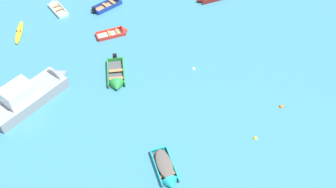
{
  "coord_description": "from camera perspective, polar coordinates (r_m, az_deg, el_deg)",
  "views": [
    {
      "loc": [
        -1.1,
        0.84,
        22.57
      ],
      "look_at": [
        0.0,
        21.8,
        0.15
      ],
      "focal_mm": 39.65,
      "sensor_mm": 36.0,
      "label": 1
    }
  ],
  "objects": [
    {
      "name": "rowboat_white_near_camera",
      "position": [
        42.3,
        -16.99,
        12.79
      ],
      "size": [
        2.57,
        3.2,
        0.99
      ],
      "color": "beige",
      "rests_on": "ground_plane"
    },
    {
      "name": "mooring_buoy_outer_edge",
      "position": [
        31.33,
        16.99,
        -1.89
      ],
      "size": [
        0.34,
        0.34,
        0.34
      ],
      "primitive_type": "sphere",
      "color": "orange",
      "rests_on": "ground_plane"
    },
    {
      "name": "rowboat_green_cluster_inner",
      "position": [
        32.08,
        -7.93,
        2.17
      ],
      "size": [
        1.75,
        4.18,
        1.32
      ],
      "color": "#4C4C51",
      "rests_on": "ground_plane"
    },
    {
      "name": "mooring_buoy_trailing",
      "position": [
        33.15,
        3.95,
        3.86
      ],
      "size": [
        0.3,
        0.3,
        0.3
      ],
      "primitive_type": "sphere",
      "color": "silver",
      "rests_on": "ground_plane"
    },
    {
      "name": "rowboat_turquoise_midfield_left",
      "position": [
        26.04,
        -0.18,
        -11.92
      ],
      "size": [
        2.02,
        3.55,
        1.14
      ],
      "color": "#4C4C51",
      "rests_on": "ground_plane"
    },
    {
      "name": "kayak_yellow_outer_right",
      "position": [
        39.67,
        -21.92,
        8.8
      ],
      "size": [
        0.87,
        3.67,
        0.35
      ],
      "color": "yellow",
      "rests_on": "ground_plane"
    },
    {
      "name": "rowboat_red_center",
      "position": [
        37.23,
        -7.51,
        9.45
      ],
      "size": [
        3.36,
        2.06,
        1.07
      ],
      "color": "beige",
      "rests_on": "ground_plane"
    },
    {
      "name": "mooring_buoy_central",
      "position": [
        28.75,
        13.26,
        -6.66
      ],
      "size": [
        0.32,
        0.32,
        0.32
      ],
      "primitive_type": "sphere",
      "color": "yellow",
      "rests_on": "ground_plane"
    },
    {
      "name": "motor_launch_grey_midfield_right",
      "position": [
        31.95,
        -20.04,
        0.25
      ],
      "size": [
        6.38,
        6.87,
        2.74
      ],
      "color": "gray",
      "rests_on": "ground_plane"
    },
    {
      "name": "rowboat_deep_blue_foreground_center",
      "position": [
        41.45,
        -8.43,
        13.71
      ],
      "size": [
        3.47,
        3.13,
        1.11
      ],
      "color": "#99754C",
      "rests_on": "ground_plane"
    }
  ]
}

